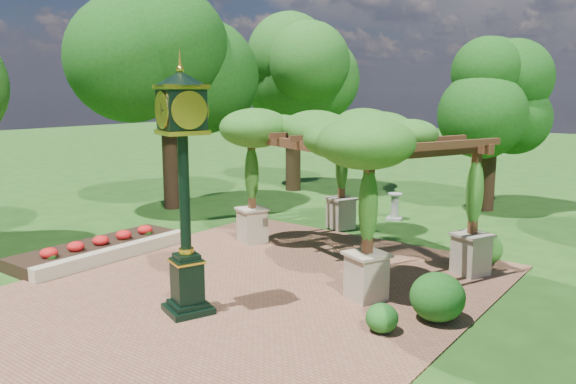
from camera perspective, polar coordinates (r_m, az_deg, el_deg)
The scene contains 13 objects.
ground at distance 13.14m, azimuth -6.71°, elevation -11.06°, with size 120.00×120.00×0.00m, color #1E4714.
brick_plaza at distance 13.82m, azimuth -3.80°, elevation -9.83°, with size 10.00×12.00×0.04m, color brown.
border_wall at distance 16.71m, azimuth -17.07°, elevation -6.04°, with size 0.35×5.00×0.40m, color #C6B793.
flower_bed at distance 17.43m, azimuth -18.81°, elevation -5.53°, with size 1.50×5.00×0.36m, color red.
pedestal_clock at distance 11.81m, azimuth -10.58°, elevation 2.09°, with size 1.33×1.33×5.22m.
pergola at distance 15.79m, azimuth 6.63°, elevation 5.37°, with size 7.72×6.35×4.19m.
sundial at distance 21.29m, azimuth 10.78°, elevation -1.62°, with size 0.68×0.68×1.01m.
shrub_front at distance 11.52m, azimuth 9.52°, elevation -12.51°, with size 0.65×0.65×0.59m, color #1C5819.
shrub_mid at distance 12.21m, azimuth 14.95°, elevation -10.27°, with size 1.14×1.14×1.02m, color #1D5A19.
shrub_back at distance 16.41m, azimuth 19.33°, elevation -5.46°, with size 0.97×0.97×0.87m, color #2D6A1E.
tree_west_near at distance 23.07m, azimuth -12.13°, elevation 11.42°, with size 4.95×4.95×7.72m.
tree_west_far at distance 26.81m, azimuth 0.54°, elevation 12.10°, with size 4.39×4.39×8.20m.
tree_north at distance 23.58m, azimuth 20.06°, elevation 9.15°, with size 3.34×3.34×6.66m.
Camera 1 is at (8.52, -8.79, 4.77)m, focal length 35.00 mm.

